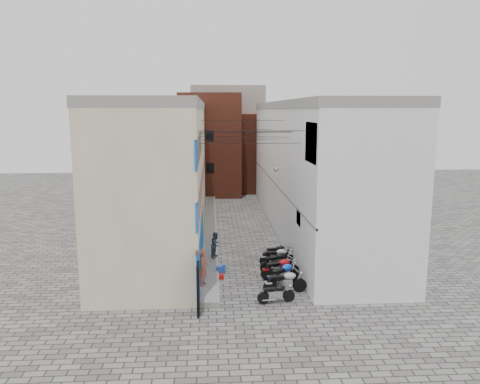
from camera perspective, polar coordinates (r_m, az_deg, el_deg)
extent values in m
plane|color=#4F4C4A|center=(20.90, 2.08, -13.82)|extent=(90.00, 90.00, 0.00)
cube|color=gray|center=(33.08, -3.69, -4.56)|extent=(0.90, 26.00, 0.25)
cube|color=#C1B092|center=(32.43, -9.00, 2.47)|extent=(5.00, 26.00, 8.50)
cube|color=#B56766|center=(32.33, -4.64, 2.09)|extent=(0.10, 26.00, 0.80)
cube|color=blue|center=(24.97, -4.84, -6.64)|extent=(0.12, 10.20, 2.40)
cube|color=blue|center=(24.13, -5.03, 2.50)|extent=(0.10, 10.20, 4.00)
cube|color=gray|center=(32.16, -9.22, 10.45)|extent=(5.10, 26.00, 0.50)
cube|color=black|center=(20.02, -5.12, -11.54)|extent=(0.10, 1.20, 2.20)
cube|color=silver|center=(33.02, 8.57, 2.62)|extent=(5.00, 26.00, 8.50)
cube|color=blue|center=(21.05, 8.76, 5.97)|extent=(0.10, 2.40, 1.80)
cube|color=white|center=(24.07, 7.27, -3.13)|extent=(0.08, 1.00, 0.70)
cylinder|color=#B2B2B7|center=(26.53, 5.29, 2.96)|extent=(0.80, 0.06, 0.06)
sphere|color=#B2B2B7|center=(26.49, 4.44, 2.74)|extent=(0.28, 0.28, 0.28)
cube|color=gray|center=(32.76, 8.77, 10.45)|extent=(5.10, 26.00, 0.50)
cube|color=gray|center=(32.72, 4.31, 1.13)|extent=(0.10, 26.00, 0.12)
cube|color=brown|center=(47.14, -3.68, 5.82)|extent=(6.00, 6.00, 10.00)
cube|color=brown|center=(49.46, 2.15, 4.87)|extent=(5.00, 6.00, 8.00)
cube|color=gray|center=(53.13, -1.51, 6.85)|extent=(8.00, 5.00, 11.00)
cube|color=black|center=(44.85, -1.08, 0.73)|extent=(2.00, 0.30, 2.40)
cylinder|color=black|center=(21.12, 1.68, 7.45)|extent=(5.20, 0.02, 0.02)
cylinder|color=black|center=(23.15, 1.21, 5.95)|extent=(5.20, 0.02, 0.02)
cylinder|color=black|center=(25.62, 0.75, 7.24)|extent=(5.20, 0.02, 0.02)
cylinder|color=black|center=(28.09, 0.36, 8.71)|extent=(5.20, 0.02, 0.02)
cylinder|color=black|center=(31.14, -0.03, 6.45)|extent=(5.20, 0.02, 0.02)
cylinder|color=black|center=(34.10, -0.34, 7.60)|extent=(5.20, 0.02, 0.02)
cylinder|color=black|center=(24.12, 1.02, 7.30)|extent=(5.65, 2.07, 0.02)
cylinder|color=black|center=(27.13, 0.50, 6.76)|extent=(5.80, 1.58, 0.02)
imported|color=#9E4D39|center=(22.38, -4.52, -9.11)|extent=(0.56, 0.72, 1.74)
imported|color=#2F3A47|center=(26.41, -2.96, -6.41)|extent=(0.80, 0.87, 1.45)
cylinder|color=blue|center=(24.48, -2.52, -9.57)|extent=(0.36, 0.36, 0.48)
cylinder|color=#204BA4|center=(24.81, -2.11, -9.32)|extent=(0.36, 0.36, 0.46)
cube|color=#A9110C|center=(24.01, -2.49, -10.27)|extent=(0.42, 0.34, 0.24)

